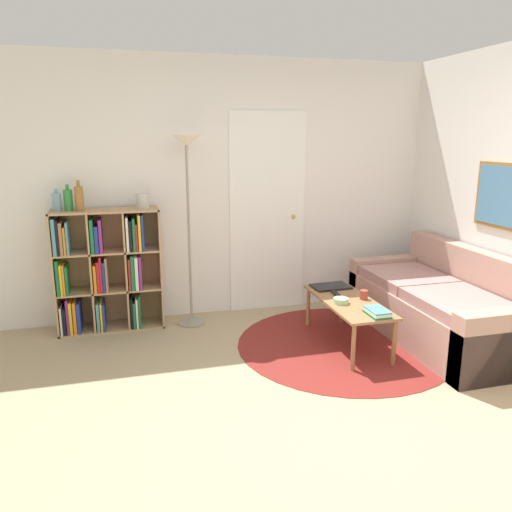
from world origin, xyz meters
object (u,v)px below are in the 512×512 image
object	(u,v)px
bookshelf	(105,270)
bottle_left	(57,202)
bowl	(341,301)
cup	(364,295)
coffee_table	(348,305)
bottle_right	(79,198)
bottle_middle	(68,200)
vase_on_shelf	(143,201)
laptop	(331,287)
floor_lamp	(187,170)
couch	(443,308)

from	to	relation	value
bookshelf	bottle_left	bearing A→B (deg)	179.20
bowl	cup	bearing A→B (deg)	11.89
coffee_table	bottle_left	distance (m)	2.79
bookshelf	bottle_right	distance (m)	0.72
bottle_middle	bottle_right	bearing A→B (deg)	-23.83
coffee_table	bowl	distance (m)	0.14
bottle_middle	vase_on_shelf	world-z (taller)	bottle_middle
bookshelf	laptop	world-z (taller)	bookshelf
bookshelf	bottle_right	size ratio (longest dim) A/B	4.18
floor_lamp	couch	world-z (taller)	floor_lamp
cup	bottle_left	world-z (taller)	bottle_left
coffee_table	bottle_left	xyz separation A→B (m)	(-2.46, 0.97, 0.88)
floor_lamp	bottle_right	distance (m)	1.01
laptop	vase_on_shelf	xyz separation A→B (m)	(-1.70, 0.58, 0.81)
floor_lamp	bottle_right	bearing A→B (deg)	176.39
bottle_left	bottle_right	world-z (taller)	bottle_right
couch	coffee_table	xyz separation A→B (m)	(-0.92, 0.08, 0.09)
bookshelf	vase_on_shelf	size ratio (longest dim) A/B	8.23
coffee_table	bottle_middle	distance (m)	2.71
floor_lamp	laptop	bearing A→B (deg)	-20.83
bookshelf	cup	size ratio (longest dim) A/B	14.32
floor_lamp	cup	bearing A→B (deg)	-31.89
couch	bottle_left	xyz separation A→B (m)	(-3.38, 1.05, 0.97)
floor_lamp	bottle_left	xyz separation A→B (m)	(-1.18, 0.10, -0.27)
coffee_table	bowl	xyz separation A→B (m)	(-0.10, -0.06, 0.07)
couch	bowl	bearing A→B (deg)	178.98
bottle_left	vase_on_shelf	bearing A→B (deg)	-0.59
bookshelf	vase_on_shelf	bearing A→B (deg)	-0.38
bookshelf	cup	bearing A→B (deg)	-23.69
coffee_table	laptop	bearing A→B (deg)	89.92
bookshelf	bottle_left	world-z (taller)	bottle_left
coffee_table	bookshelf	bearing A→B (deg)	155.14
couch	cup	xyz separation A→B (m)	(-0.78, 0.07, 0.17)
bottle_middle	bottle_left	bearing A→B (deg)	-174.72
bottle_right	bookshelf	bearing A→B (deg)	9.64
vase_on_shelf	bottle_right	bearing A→B (deg)	-177.26
floor_lamp	laptop	distance (m)	1.76
couch	bottle_middle	world-z (taller)	bottle_middle
bottle_right	floor_lamp	bearing A→B (deg)	-3.61
bottle_left	bottle_middle	size ratio (longest dim) A/B	0.87
bowl	bottle_left	size ratio (longest dim) A/B	0.63
cup	vase_on_shelf	world-z (taller)	vase_on_shelf
floor_lamp	bowl	size ratio (longest dim) A/B	14.00
bottle_left	bottle_right	bearing A→B (deg)	-9.91
floor_lamp	couch	size ratio (longest dim) A/B	0.98
cup	bottle_right	size ratio (longest dim) A/B	0.29
vase_on_shelf	bookshelf	bearing A→B (deg)	179.62
floor_lamp	cup	xyz separation A→B (m)	(1.43, -0.89, -1.07)
floor_lamp	cup	size ratio (longest dim) A/B	22.65
floor_lamp	coffee_table	distance (m)	1.93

